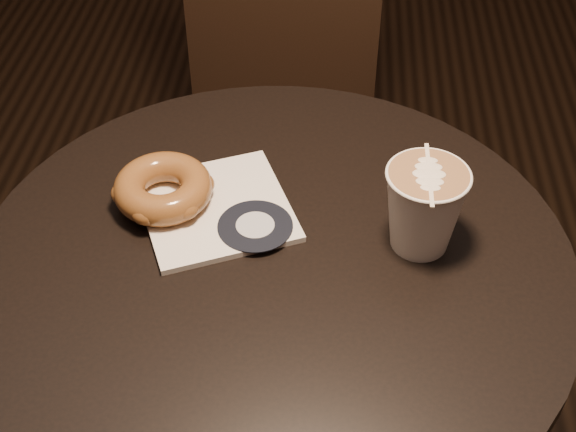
% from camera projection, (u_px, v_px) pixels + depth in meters
% --- Properties ---
extents(cafe_table, '(0.70, 0.70, 0.75)m').
position_uv_depth(cafe_table, '(275.00, 360.00, 1.06)').
color(cafe_table, black).
rests_on(cafe_table, ground).
extents(chair, '(0.40, 0.40, 0.96)m').
position_uv_depth(chair, '(277.00, 89.00, 1.56)').
color(chair, black).
rests_on(chair, ground).
extents(pastry_bag, '(0.23, 0.23, 0.01)m').
position_uv_depth(pastry_bag, '(216.00, 208.00, 0.98)').
color(pastry_bag, white).
rests_on(pastry_bag, cafe_table).
extents(doughnut, '(0.12, 0.12, 0.04)m').
position_uv_depth(doughnut, '(163.00, 188.00, 0.97)').
color(doughnut, brown).
rests_on(doughnut, pastry_bag).
extents(latte_cup, '(0.10, 0.10, 0.11)m').
position_uv_depth(latte_cup, '(423.00, 209.00, 0.91)').
color(latte_cup, white).
rests_on(latte_cup, cafe_table).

